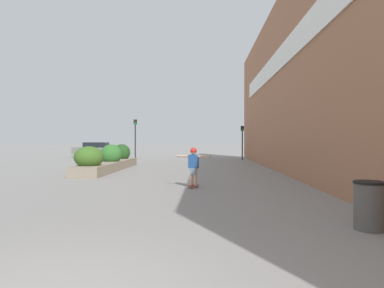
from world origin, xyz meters
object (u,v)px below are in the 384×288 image
car_leftmost (301,148)px  skateboard (193,186)px  skateboarder (193,162)px  car_center_left (95,149)px  traffic_light_right (242,136)px  traffic_light_left (135,132)px  trash_bin (370,205)px

car_leftmost → skateboard: bearing=-23.1°
skateboarder → car_center_left: car_center_left is taller
car_center_left → traffic_light_right: size_ratio=1.39×
skateboarder → traffic_light_left: (-6.19, 19.40, 1.59)m
skateboarder → trash_bin: skateboarder is taller
skateboarder → trash_bin: 7.00m
skateboard → car_leftmost: bearing=85.2°
traffic_light_left → trash_bin: bearing=-68.7°
skateboard → car_leftmost: 29.18m
traffic_light_right → car_center_left: bearing=164.0°
trash_bin → car_leftmost: bearing=76.7°
skateboard → traffic_light_left: bearing=126.0°
trash_bin → car_leftmost: (7.77, 32.77, 0.38)m
skateboard → traffic_light_right: 18.97m
skateboarder → car_center_left: bearing=134.4°
car_leftmost → car_center_left: 22.97m
car_leftmost → trash_bin: bearing=-13.3°
trash_bin → traffic_light_right: 24.46m
traffic_light_left → traffic_light_right: 10.08m
skateboard → trash_bin: size_ratio=0.78×
skateboard → trash_bin: (3.69, -5.94, 0.42)m
traffic_light_right → skateboard: bearing=-101.7°
car_center_left → traffic_light_left: 6.25m
skateboarder → car_center_left: 25.36m
skateboarder → traffic_light_left: bearing=126.0°
trash_bin → car_leftmost: 33.68m
traffic_light_left → traffic_light_right: size_ratio=1.21×
car_center_left → car_leftmost: bearing=-79.8°
traffic_light_right → traffic_light_left: bearing=174.7°
traffic_light_left → car_center_left: bearing=145.8°
skateboard → skateboarder: skateboarder is taller
car_leftmost → car_center_left: car_leftmost is taller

